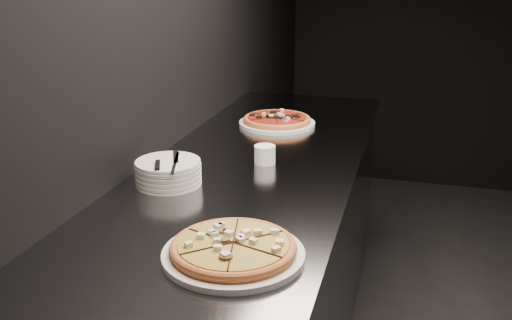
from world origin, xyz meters
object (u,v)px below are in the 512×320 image
(ramekin, at_px, (265,154))
(plate_stack, at_px, (168,172))
(cutlery, at_px, (168,162))
(pizza_mushroom, at_px, (233,249))
(counter, at_px, (251,280))
(pizza_tomato, at_px, (277,121))

(ramekin, bearing_deg, plate_stack, -131.64)
(plate_stack, distance_m, cutlery, 0.05)
(plate_stack, bearing_deg, cutlery, -62.38)
(pizza_mushroom, distance_m, plate_stack, 0.55)
(counter, relative_size, ramekin, 32.13)
(plate_stack, xyz_separation_m, cutlery, (0.01, -0.02, 0.04))
(pizza_mushroom, height_order, cutlery, cutlery)
(counter, height_order, pizza_mushroom, pizza_mushroom)
(plate_stack, relative_size, ramekin, 2.78)
(counter, bearing_deg, pizza_tomato, 94.19)
(counter, relative_size, pizza_mushroom, 6.24)
(pizza_mushroom, xyz_separation_m, plate_stack, (-0.36, 0.42, 0.02))
(cutlery, distance_m, ramekin, 0.39)
(pizza_tomato, bearing_deg, ramekin, -81.24)
(pizza_tomato, distance_m, plate_stack, 0.82)
(pizza_tomato, distance_m, cutlery, 0.84)
(pizza_mushroom, relative_size, plate_stack, 1.85)
(pizza_tomato, relative_size, plate_stack, 1.78)
(cutlery, height_order, ramekin, cutlery)
(plate_stack, bearing_deg, pizza_mushroom, -49.63)
(plate_stack, relative_size, cutlery, 0.94)
(counter, distance_m, pizza_mushroom, 0.82)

